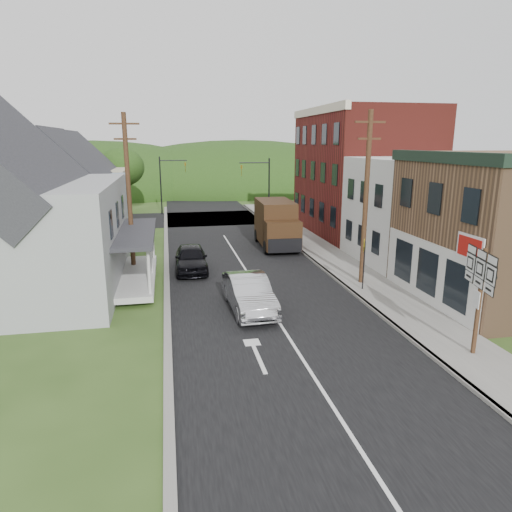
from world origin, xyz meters
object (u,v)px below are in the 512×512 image
route_sign_cluster (479,286)px  warning_sign (364,257)px  delivery_van (276,224)px  dark_sedan (191,258)px  silver_sedan (249,294)px

route_sign_cluster → warning_sign: route_sign_cluster is taller
delivery_van → route_sign_cluster: 18.62m
delivery_van → route_sign_cluster: route_sign_cluster is taller
delivery_van → warning_sign: delivery_van is taller
dark_sedan → delivery_van: (6.43, 5.28, 0.91)m
dark_sedan → delivery_van: size_ratio=0.75×
silver_sedan → route_sign_cluster: size_ratio=1.27×
silver_sedan → warning_sign: bearing=11.6°
silver_sedan → dark_sedan: bearing=104.8°
route_sign_cluster → dark_sedan: bearing=137.9°
dark_sedan → warning_sign: 10.06m
delivery_van → warning_sign: size_ratio=2.29×
dark_sedan → delivery_van: delivery_van is taller
silver_sedan → warning_sign: size_ratio=1.84×
silver_sedan → route_sign_cluster: (6.96, -6.05, 1.82)m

